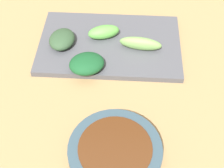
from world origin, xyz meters
TOP-DOWN VIEW (x-y plane):
  - tabletop at (0.00, 0.00)m, footprint 2.10×2.10m
  - sauce_bowl at (-0.18, -0.04)m, footprint 0.15×0.15m
  - serving_plate at (0.08, -0.01)m, footprint 0.19×0.29m
  - broccoli_leafy_0 at (-0.00, 0.03)m, footprint 0.08×0.08m
  - broccoli_stalk_1 at (0.06, -0.08)m, footprint 0.03×0.09m
  - broccoli_leafy_2 at (0.07, 0.08)m, footprint 0.07×0.06m
  - broccoli_stalk_3 at (0.09, 0.00)m, footprint 0.05×0.07m

SIDE VIEW (x-z plane):
  - tabletop at x=0.00m, z-range 0.00..0.02m
  - serving_plate at x=0.08m, z-range 0.02..0.03m
  - sauce_bowl at x=-0.18m, z-range 0.02..0.05m
  - broccoli_leafy_2 at x=0.07m, z-range 0.03..0.06m
  - broccoli_stalk_3 at x=0.09m, z-range 0.03..0.06m
  - broccoli_leafy_0 at x=0.00m, z-range 0.03..0.06m
  - broccoli_stalk_1 at x=0.06m, z-range 0.03..0.06m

